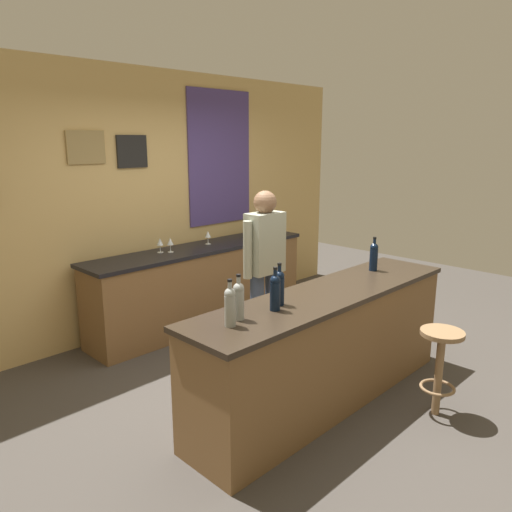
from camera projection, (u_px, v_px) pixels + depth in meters
ground_plane at (287, 383)px, 4.25m from camera, size 10.00×10.00×0.00m
back_wall at (151, 201)px, 5.32m from camera, size 6.00×0.09×2.80m
bar_counter at (326, 347)px, 3.86m from camera, size 2.62×0.60×0.92m
side_counter at (202, 285)px, 5.55m from camera, size 2.76×0.56×0.90m
bartender at (265, 265)px, 4.52m from camera, size 0.52×0.21×1.62m
bar_stool at (440, 358)px, 3.67m from camera, size 0.32×0.32×0.68m
wine_bottle_a at (230, 305)px, 3.03m from camera, size 0.07×0.07×0.31m
wine_bottle_b at (239, 300)px, 3.14m from camera, size 0.07×0.07×0.31m
wine_bottle_c at (275, 291)px, 3.32m from camera, size 0.07×0.07×0.31m
wine_bottle_d at (279, 286)px, 3.43m from camera, size 0.07×0.07×0.31m
wine_bottle_e at (374, 256)px, 4.34m from camera, size 0.07×0.07×0.31m
wine_glass_a at (160, 242)px, 5.14m from camera, size 0.07×0.07×0.16m
wine_glass_b at (170, 242)px, 5.15m from camera, size 0.07×0.07×0.16m
wine_glass_c at (208, 235)px, 5.55m from camera, size 0.07×0.07×0.16m
wine_glass_d at (267, 226)px, 6.09m from camera, size 0.07×0.07×0.16m
wine_glass_e at (268, 224)px, 6.29m from camera, size 0.07×0.07×0.16m
coffee_mug at (248, 233)px, 6.01m from camera, size 0.12×0.08×0.09m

